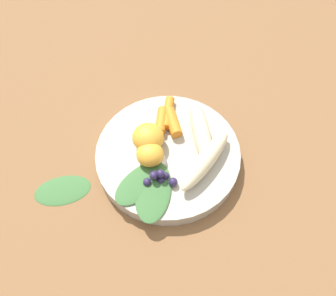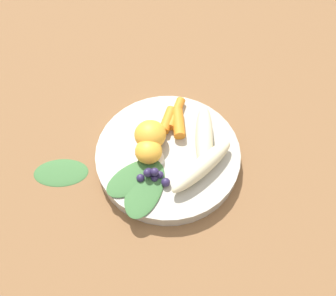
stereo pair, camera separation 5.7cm
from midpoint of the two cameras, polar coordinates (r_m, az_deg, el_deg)
name	(u,v)px [view 1 (the left image)]	position (r m, az deg, el deg)	size (l,w,h in m)	color
ground_plane	(168,159)	(0.60, -2.71, -1.99)	(2.40, 2.40, 0.00)	brown
bowl	(168,155)	(0.59, -2.76, -1.38)	(0.24, 0.24, 0.02)	#B2AD9E
banana_peeled_left	(201,132)	(0.58, 2.61, 2.42)	(0.13, 0.03, 0.03)	beige
banana_peeled_right	(205,160)	(0.55, 3.12, -2.23)	(0.13, 0.03, 0.03)	beige
orange_segment_near	(149,153)	(0.56, -5.96, -1.02)	(0.04, 0.04, 0.03)	#F4A833
orange_segment_far	(148,137)	(0.57, -6.04, 1.48)	(0.05, 0.05, 0.04)	#F4A833
carrot_front	(173,122)	(0.60, -1.93, 3.97)	(0.02, 0.02, 0.05)	orange
carrot_mid_left	(168,113)	(0.61, -2.68, 5.47)	(0.02, 0.02, 0.06)	orange
carrot_mid_right	(162,120)	(0.60, -3.76, 4.24)	(0.02, 0.02, 0.05)	orange
blueberry_pile	(159,177)	(0.55, -4.42, -4.99)	(0.05, 0.04, 0.02)	#2D234C
coconut_shred_patch	(154,161)	(0.57, -5.18, -2.34)	(0.04, 0.04, 0.00)	white
kale_leaf_left	(140,183)	(0.55, -7.56, -5.89)	(0.09, 0.05, 0.01)	#3D7038
kale_leaf_right	(153,191)	(0.54, -5.38, -7.13)	(0.10, 0.05, 0.01)	#3D7038
kale_leaf_stray	(62,190)	(0.60, -19.24, -6.60)	(0.09, 0.05, 0.01)	#3D7038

